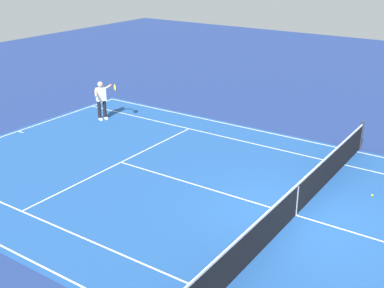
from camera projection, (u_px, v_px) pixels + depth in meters
ground_plane at (296, 215)px, 13.53m from camera, size 60.00×60.00×0.00m
court_slab at (296, 215)px, 13.53m from camera, size 24.20×11.40×0.00m
court_line_markings at (296, 215)px, 13.53m from camera, size 23.85×11.05×0.01m
tennis_net at (297, 199)px, 13.35m from camera, size 0.10×11.70×1.08m
tennis_player_near at (102, 98)px, 20.82m from camera, size 1.19×0.75×1.70m
tennis_ball at (372, 195)px, 14.55m from camera, size 0.07×0.07×0.07m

